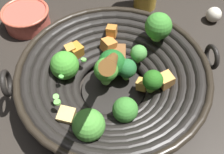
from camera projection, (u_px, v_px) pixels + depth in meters
name	position (u px, v px, depth m)	size (l,w,h in m)	color
ground_plane	(113.00, 91.00, 0.57)	(4.00, 4.00, 0.00)	#28231E
wok	(113.00, 76.00, 0.53)	(0.43, 0.39, 0.28)	black
prep_bowl	(26.00, 18.00, 0.68)	(0.12, 0.12, 0.05)	#D15647
garlic_bulb	(214.00, 15.00, 0.70)	(0.04, 0.04, 0.04)	silver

